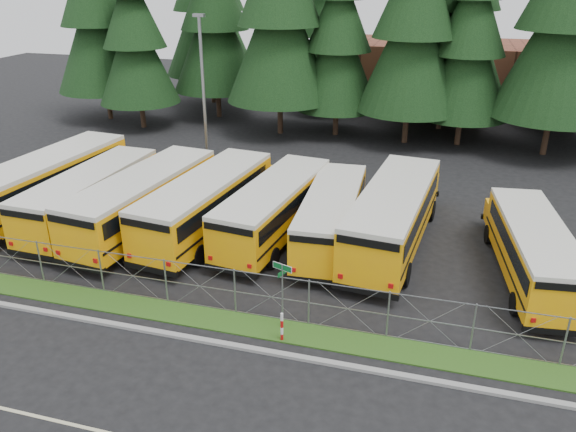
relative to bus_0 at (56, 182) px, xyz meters
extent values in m
plane|color=black|center=(14.54, -6.40, -1.60)|extent=(120.00, 120.00, 0.00)
cube|color=gray|center=(14.54, -9.50, -1.54)|extent=(50.00, 0.25, 0.12)
cube|color=#234714|center=(14.54, -8.10, -1.57)|extent=(50.00, 1.40, 0.06)
cube|color=brown|center=(20.54, 33.60, 1.40)|extent=(22.00, 10.00, 6.00)
cylinder|color=gray|center=(15.64, -7.89, -0.20)|extent=(0.06, 0.06, 2.80)
cube|color=#0C5926|center=(15.64, -7.89, 1.08)|extent=(0.77, 0.28, 0.22)
cube|color=white|center=(15.64, -7.89, 1.08)|extent=(0.80, 0.29, 0.26)
cube|color=#0C5926|center=(15.64, -7.89, 0.84)|extent=(0.20, 0.53, 0.18)
cylinder|color=#B20C0C|center=(15.84, -8.65, -1.00)|extent=(0.11, 0.11, 1.20)
cylinder|color=gray|center=(5.87, 7.80, 3.40)|extent=(0.20, 0.20, 10.00)
cube|color=gray|center=(5.87, 7.80, 8.45)|extent=(0.70, 0.35, 0.18)
camera|label=1|loc=(20.70, -25.10, 11.11)|focal=35.00mm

